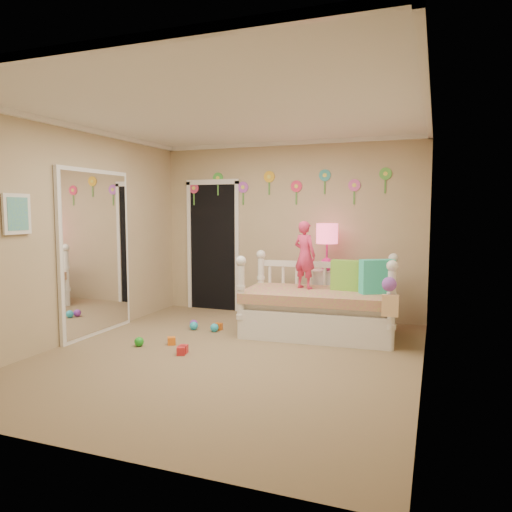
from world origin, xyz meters
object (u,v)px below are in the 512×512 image
at_px(daybed, 319,295).
at_px(table_lamp, 327,239).
at_px(child, 305,255).
at_px(nightstand, 326,296).

bearing_deg(daybed, table_lamp, 90.91).
relative_size(daybed, child, 2.16).
bearing_deg(table_lamp, child, -104.13).
distance_m(child, nightstand, 0.90).
height_order(nightstand, table_lamp, table_lamp).
bearing_deg(child, nightstand, -80.81).
bearing_deg(child, table_lamp, -80.81).
height_order(child, table_lamp, child).
relative_size(nightstand, table_lamp, 1.12).
xyz_separation_m(child, nightstand, (0.16, 0.62, -0.64)).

